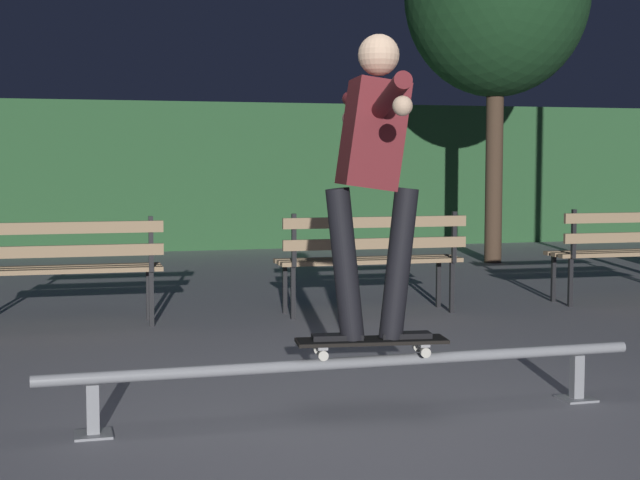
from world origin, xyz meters
The scene contains 8 objects.
ground_plane centered at (0.00, 0.00, 0.00)m, with size 90.00×90.00×0.00m, color gray.
hedge_backdrop centered at (0.00, 10.14, 1.08)m, with size 24.00×1.20×2.15m, color #2D5B33.
grind_rail centered at (0.00, 0.24, 0.25)m, with size 3.18×0.18×0.31m.
skateboard centered at (0.11, 0.24, 0.38)m, with size 0.80×0.30×0.09m.
skateboarder centered at (0.11, 0.24, 1.32)m, with size 0.63×1.40×1.56m.
park_bench_left_center centered at (-1.42, 3.35, 0.54)m, with size 1.61×0.45×0.88m.
park_bench_right_center centered at (1.15, 3.35, 0.54)m, with size 1.61×0.45×0.88m.
park_bench_rightmost centered at (3.73, 3.35, 0.54)m, with size 1.61×0.45×0.88m.
Camera 1 is at (-1.48, -4.45, 1.33)m, focal length 54.48 mm.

